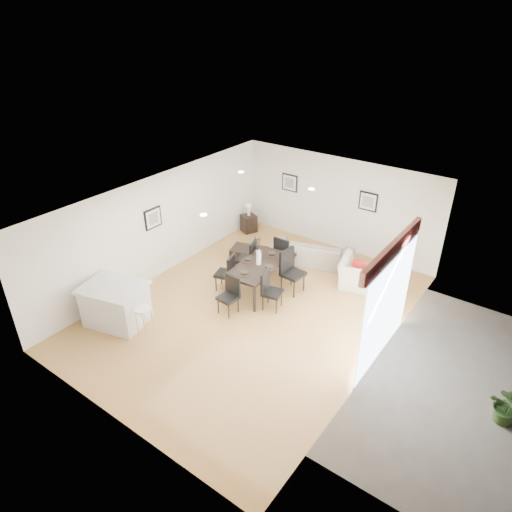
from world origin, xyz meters
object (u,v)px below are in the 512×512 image
Objects in this scene: armchair at (364,274)px; kitchen_island at (116,304)px; dining_chair_efar at (290,268)px; bar_stool at (143,313)px; dining_table at (259,267)px; dining_chair_wnear at (228,271)px; dining_chair_head at (230,293)px; dining_chair_foot at (283,253)px; coffee_table at (249,255)px; sofa at (312,251)px; side_table at (249,223)px; dining_chair_enear at (269,288)px; dining_chair_wfar at (249,256)px.

armchair is 6.00m from kitchen_island.
kitchen_island is (-2.43, -3.39, -0.15)m from dining_chair_efar.
bar_stool is (-2.95, -4.58, 0.26)m from armchair.
dining_table is 0.78m from dining_chair_efar.
dining_chair_wnear reaches higher than dining_chair_head.
dining_chair_efar is 0.71× the size of kitchen_island.
dining_chair_wnear is at bearing 67.18° from dining_chair_foot.
dining_chair_efar is at bearing -36.43° from coffee_table.
sofa is 2.09m from dining_table.
kitchen_island reaches higher than armchair.
sofa is 1.98× the size of dining_chair_efar.
dining_chair_wnear reaches higher than coffee_table.
coffee_table is at bearing -52.61° from side_table.
dining_chair_foot is at bearing 49.42° from dining_chair_efar.
dining_chair_wnear is at bearing -151.47° from dining_table.
dining_chair_wnear is at bearing 52.36° from sofa.
dining_chair_foot is 1.88× the size of side_table.
dining_chair_enear is at bearing 111.79° from dining_chair_foot.
dining_chair_foot is 1.37× the size of bar_stool.
dining_chair_enear is at bearing 49.18° from dining_chair_head.
dining_chair_wnear is 1.28m from dining_chair_enear.
dining_chair_wnear is 0.98× the size of dining_chair_wfar.
armchair is 1.58× the size of bar_stool.
dining_chair_head is (0.00, -1.12, -0.16)m from dining_table.
dining_chair_wfar is (-0.64, 0.47, -0.13)m from dining_table.
sofa is 1.01m from dining_chair_foot.
bar_stool is (-0.24, -3.41, 0.10)m from dining_chair_wfar.
dining_chair_wnear is 0.86× the size of dining_chair_efar.
dining_chair_head reaches higher than armchair.
dining_chair_wfar is at bearing 41.16° from dining_chair_enear.
dining_table is 3.45m from kitchen_island.
dining_chair_enear is at bearing 37.52° from dining_chair_wfar.
dining_chair_wnear is at bearing -91.33° from coffee_table.
coffee_table is 4.00m from bar_stool.
side_table is (-2.23, 2.56, -0.40)m from dining_table.
dining_chair_enear is 0.98× the size of coffee_table.
sofa is at bearing 76.10° from bar_stool.
sofa is 2.39× the size of dining_chair_head.
dining_table is 1.91× the size of dining_chair_wfar.
dining_chair_efar is 2.04× the size of side_table.
sofa is 1.18× the size of dining_table.
dining_chair_enear is (0.28, -2.50, 0.21)m from sofa.
coffee_table is at bearing -158.88° from dining_chair_wfar.
dining_table is at bearing 24.81° from armchair.
kitchen_island reaches higher than coffee_table.
dining_chair_enear reaches higher than sofa.
dining_chair_foot is (-2.07, -0.53, 0.19)m from armchair.
armchair is 0.63× the size of dining_table.
dining_chair_efar reaches higher than dining_chair_wfar.
kitchen_island reaches higher than sofa.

